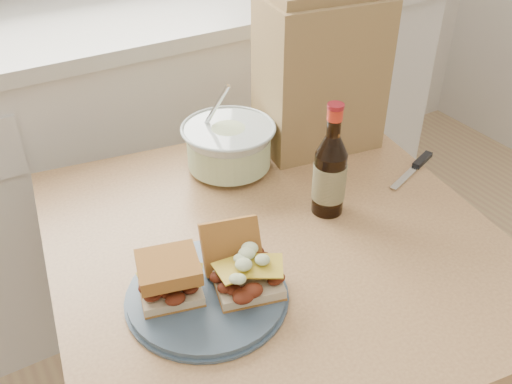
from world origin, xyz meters
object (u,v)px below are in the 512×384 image
dining_table (275,277)px  beer_bottle (330,173)px  plate (207,295)px  coleslaw_bowl (229,148)px  paper_bag (320,74)px

dining_table → beer_bottle: 0.25m
plate → coleslaw_bowl: 0.43m
beer_bottle → paper_bag: (0.15, 0.25, 0.09)m
dining_table → plate: plate is taller
plate → beer_bottle: (0.34, 0.10, 0.08)m
plate → coleslaw_bowl: size_ratio=1.28×
beer_bottle → paper_bag: 0.31m
coleslaw_bowl → dining_table: bearing=-99.1°
coleslaw_bowl → paper_bag: (0.25, 0.00, 0.13)m
dining_table → paper_bag: bearing=51.6°
beer_bottle → paper_bag: bearing=81.5°
coleslaw_bowl → beer_bottle: bearing=-68.5°
coleslaw_bowl → paper_bag: 0.28m
coleslaw_bowl → plate: bearing=-124.2°
coleslaw_bowl → beer_bottle: beer_bottle is taller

